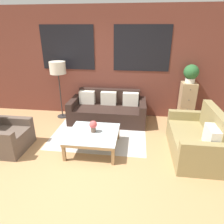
{
  "coord_description": "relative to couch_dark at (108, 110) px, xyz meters",
  "views": [
    {
      "loc": [
        0.88,
        -2.8,
        2.26
      ],
      "look_at": [
        0.36,
        1.24,
        0.55
      ],
      "focal_mm": 32.0,
      "sensor_mm": 36.0,
      "label": 1
    }
  ],
  "objects": [
    {
      "name": "ground_plane",
      "position": [
        -0.16,
        -1.95,
        -0.29
      ],
      "size": [
        16.0,
        16.0,
        0.0
      ],
      "primitive_type": "plane",
      "color": "#AD7F51"
    },
    {
      "name": "couch_dark",
      "position": [
        0.0,
        0.0,
        0.0
      ],
      "size": [
        1.93,
        0.88,
        0.78
      ],
      "color": "black",
      "rests_on": "ground_plane"
    },
    {
      "name": "settee_vintage",
      "position": [
        1.89,
        -1.29,
        0.02
      ],
      "size": [
        0.8,
        1.47,
        0.92
      ],
      "color": "olive",
      "rests_on": "ground_plane"
    },
    {
      "name": "wall_back_brick",
      "position": [
        -0.16,
        0.49,
        1.12
      ],
      "size": [
        8.4,
        0.09,
        2.8
      ],
      "color": "brown",
      "rests_on": "ground_plane"
    },
    {
      "name": "floor_lamp",
      "position": [
        -1.29,
        0.09,
        1.01
      ],
      "size": [
        0.41,
        0.41,
        1.5
      ],
      "color": "#2D2D2D",
      "rests_on": "ground_plane"
    },
    {
      "name": "potted_plant",
      "position": [
        2.0,
        0.23,
        0.99
      ],
      "size": [
        0.36,
        0.36,
        0.44
      ],
      "color": "silver",
      "rests_on": "drawer_cabinet"
    },
    {
      "name": "armchair_corner",
      "position": [
        -1.84,
        -1.6,
        -0.01
      ],
      "size": [
        0.8,
        0.79,
        0.84
      ],
      "color": "brown",
      "rests_on": "ground_plane"
    },
    {
      "name": "flower_vase",
      "position": [
        -0.09,
        -1.33,
        0.21
      ],
      "size": [
        0.15,
        0.15,
        0.24
      ],
      "color": "brown",
      "rests_on": "coffee_table"
    },
    {
      "name": "rug",
      "position": [
        -0.09,
        -0.76,
        -0.28
      ],
      "size": [
        2.12,
        1.6,
        0.0
      ],
      "color": "#BCB7B2",
      "rests_on": "ground_plane"
    },
    {
      "name": "coffee_table",
      "position": [
        -0.09,
        -1.37,
        0.03
      ],
      "size": [
        0.98,
        0.98,
        0.36
      ],
      "color": "silver",
      "rests_on": "ground_plane"
    },
    {
      "name": "drawer_cabinet",
      "position": [
        2.0,
        0.23,
        0.23
      ],
      "size": [
        0.36,
        0.37,
        1.03
      ],
      "color": "tan",
      "rests_on": "ground_plane"
    }
  ]
}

